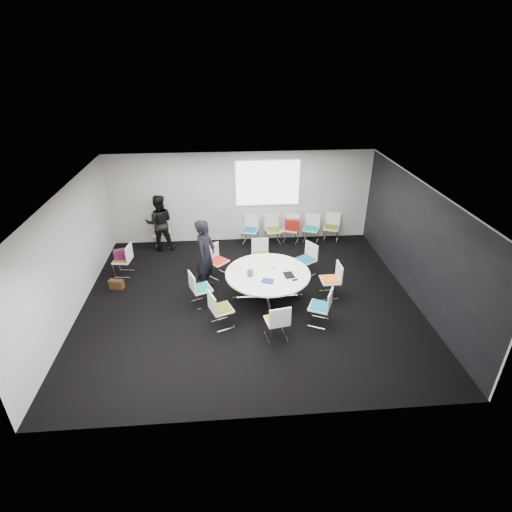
{
  "coord_description": "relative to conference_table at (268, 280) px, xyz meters",
  "views": [
    {
      "loc": [
        -0.48,
        -8.13,
        5.53
      ],
      "look_at": [
        0.2,
        0.4,
        1.0
      ],
      "focal_mm": 28.0,
      "sensor_mm": 36.0,
      "label": 1
    }
  ],
  "objects": [
    {
      "name": "chair_person_back",
      "position": [
        -2.92,
        3.13,
        -0.24
      ],
      "size": [
        0.48,
        0.47,
        0.88
      ],
      "rotation": [
        0.0,
        0.0,
        3.09
      ],
      "color": "silver",
      "rests_on": "ground"
    },
    {
      "name": "phone",
      "position": [
        0.59,
        -0.38,
        0.22
      ],
      "size": [
        0.15,
        0.1,
        0.01
      ],
      "primitive_type": "cube",
      "rotation": [
        0.0,
        0.0,
        0.24
      ],
      "color": "black",
      "rests_on": "conference_table"
    },
    {
      "name": "red_jacket",
      "position": [
        1.06,
        2.91,
        0.18
      ],
      "size": [
        0.47,
        0.28,
        0.36
      ],
      "primitive_type": "cube",
      "rotation": [
        0.17,
        0.0,
        -0.29
      ],
      "color": "#A72114",
      "rests_on": "chair_back_c"
    },
    {
      "name": "chair_ring_g",
      "position": [
        0.04,
        -1.5,
        -0.24
      ],
      "size": [
        0.53,
        0.52,
        0.88
      ],
      "rotation": [
        0.0,
        0.0,
        6.47
      ],
      "color": "silver",
      "rests_on": "ground"
    },
    {
      "name": "chair_back_c",
      "position": [
        1.07,
        3.13,
        -0.24
      ],
      "size": [
        0.6,
        0.59,
        0.88
      ],
      "rotation": [
        0.0,
        0.0,
        2.73
      ],
      "color": "silver",
      "rests_on": "ground"
    },
    {
      "name": "chair_ring_f",
      "position": [
        -1.13,
        -0.99,
        -0.24
      ],
      "size": [
        0.59,
        0.59,
        0.88
      ],
      "rotation": [
        0.0,
        0.0,
        5.09
      ],
      "color": "silver",
      "rests_on": "ground"
    },
    {
      "name": "chair_back_b",
      "position": [
        0.5,
        3.09,
        -0.24
      ],
      "size": [
        0.52,
        0.51,
        0.88
      ],
      "rotation": [
        0.0,
        0.0,
        3.3
      ],
      "color": "silver",
      "rests_on": "ground"
    },
    {
      "name": "chair_ring_e",
      "position": [
        -1.6,
        -0.11,
        -0.24
      ],
      "size": [
        0.59,
        0.6,
        0.88
      ],
      "rotation": [
        0.0,
        0.0,
        5.1
      ],
      "color": "silver",
      "rests_on": "ground"
    },
    {
      "name": "papers_front",
      "position": [
        0.74,
        -0.22,
        0.22
      ],
      "size": [
        0.32,
        0.24,
        0.0
      ],
      "primitive_type": "cube",
      "rotation": [
        0.0,
        0.0,
        0.09
      ],
      "color": "silver",
      "rests_on": "conference_table"
    },
    {
      "name": "chair_ring_d",
      "position": [
        -1.21,
        1.21,
        -0.24
      ],
      "size": [
        0.64,
        0.64,
        0.88
      ],
      "rotation": [
        0.0,
        0.0,
        3.92
      ],
      "color": "silver",
      "rests_on": "ground"
    },
    {
      "name": "chair_ring_b",
      "position": [
        1.15,
        1.1,
        -0.24
      ],
      "size": [
        0.63,
        0.63,
        0.88
      ],
      "rotation": [
        0.0,
        0.0,
        2.14
      ],
      "color": "silver",
      "rests_on": "ground"
    },
    {
      "name": "conference_table",
      "position": [
        0.0,
        0.0,
        0.0
      ],
      "size": [
        2.02,
        2.02,
        0.73
      ],
      "color": "silver",
      "rests_on": "ground"
    },
    {
      "name": "chair_back_e",
      "position": [
        2.36,
        3.13,
        -0.24
      ],
      "size": [
        0.59,
        0.59,
        0.88
      ],
      "rotation": [
        0.0,
        0.0,
        2.76
      ],
      "color": "silver",
      "rests_on": "ground"
    },
    {
      "name": "papers_right",
      "position": [
        0.64,
        0.16,
        0.22
      ],
      "size": [
        0.33,
        0.26,
        0.0
      ],
      "primitive_type": "cube",
      "rotation": [
        0.0,
        0.0,
        0.17
      ],
      "color": "white",
      "rests_on": "conference_table"
    },
    {
      "name": "laptop_lid",
      "position": [
        -0.64,
        0.07,
        0.34
      ],
      "size": [
        0.12,
        0.29,
        0.22
      ],
      "primitive_type": "cube",
      "rotation": [
        0.0,
        0.0,
        1.91
      ],
      "color": "silver",
      "rests_on": "conference_table"
    },
    {
      "name": "room_shell",
      "position": [
        -0.36,
        -0.03,
        0.88
      ],
      "size": [
        8.08,
        7.08,
        2.88
      ],
      "color": "black",
      "rests_on": "ground"
    },
    {
      "name": "chair_spare_left",
      "position": [
        -3.74,
        1.48,
        -0.24
      ],
      "size": [
        0.5,
        0.51,
        0.88
      ],
      "rotation": [
        0.0,
        0.0,
        1.44
      ],
      "color": "silver",
      "rests_on": "ground"
    },
    {
      "name": "projection_screen",
      "position": [
        0.35,
        3.43,
        1.33
      ],
      "size": [
        1.9,
        0.03,
        1.35
      ],
      "primitive_type": "cube",
      "color": "white",
      "rests_on": "room_shell"
    },
    {
      "name": "chair_ring_a",
      "position": [
        1.55,
        0.02,
        -0.24
      ],
      "size": [
        0.46,
        0.47,
        0.88
      ],
      "rotation": [
        0.0,
        0.0,
        1.6
      ],
      "color": "silver",
      "rests_on": "ground"
    },
    {
      "name": "brown_bag",
      "position": [
        -3.8,
        0.77,
        -0.4
      ],
      "size": [
        0.39,
        0.25,
        0.24
      ],
      "primitive_type": "cube",
      "rotation": [
        0.0,
        0.0,
        -0.25
      ],
      "color": "#332010",
      "rests_on": "ground"
    },
    {
      "name": "cup",
      "position": [
        0.14,
        0.19,
        0.26
      ],
      "size": [
        0.08,
        0.08,
        0.09
      ],
      "primitive_type": "cylinder",
      "color": "white",
      "rests_on": "conference_table"
    },
    {
      "name": "person_main",
      "position": [
        -1.48,
        0.61,
        0.43
      ],
      "size": [
        0.66,
        0.8,
        1.88
      ],
      "primitive_type": "imported",
      "rotation": [
        0.0,
        0.0,
        1.22
      ],
      "color": "black",
      "rests_on": "ground"
    },
    {
      "name": "chair_ring_c",
      "position": [
        -0.03,
        1.42,
        -0.24
      ],
      "size": [
        0.48,
        0.47,
        0.88
      ],
      "rotation": [
        0.0,
        0.0,
        3.2
      ],
      "color": "silver",
      "rests_on": "ground"
    },
    {
      "name": "laptop",
      "position": [
        -0.38,
        -0.0,
        0.23
      ],
      "size": [
        0.24,
        0.34,
        0.03
      ],
      "primitive_type": "imported",
      "rotation": [
        0.0,
        0.0,
        1.5
      ],
      "color": "#333338",
      "rests_on": "conference_table"
    },
    {
      "name": "chair_back_d",
      "position": [
        1.7,
        3.09,
        -0.24
      ],
      "size": [
        0.6,
        0.59,
        0.88
      ],
      "rotation": [
        0.0,
        0.0,
        2.74
      ],
      "color": "silver",
      "rests_on": "ground"
    },
    {
      "name": "tablet_folio",
      "position": [
        -0.04,
        -0.39,
        0.23
      ],
      "size": [
        0.31,
        0.28,
        0.03
      ],
      "primitive_type": "cube",
      "rotation": [
        0.0,
        0.0,
        -0.35
      ],
      "color": "navy",
      "rests_on": "conference_table"
    },
    {
      "name": "chair_back_a",
      "position": [
        -0.22,
        3.13,
        -0.24
      ],
      "size": [
        0.58,
        0.57,
        0.88
      ],
      "rotation": [
        0.0,
        0.0,
        2.82
      ],
      "color": "silver",
      "rests_on": "ground"
    },
    {
      "name": "person_back",
      "position": [
        -2.92,
        2.97,
        0.34
      ],
      "size": [
        0.89,
        0.72,
        1.72
      ],
      "primitive_type": "imported",
      "rotation": [
        0.0,
        0.0,
        3.23
      ],
      "color": "black",
      "rests_on": "ground"
    },
    {
      "name": "maroon_bag",
      "position": [
        -3.75,
        1.48,
        0.1
      ],
      "size": [
        0.42,
        0.25,
        0.28
      ],
      "primitive_type": "cube",
      "rotation": [
        0.0,
        0.0,
        0.29
      ],
      "color": "#4D1430",
      "rests_on": "chair_spare_left"
    },
    {
      "name": "notebook_black",
      "position": [
        0.48,
        -0.16,
        0.22
      ],
      "size": [
        0.26,
        0.33,
        0.02
      ],
      "primitive_type": "cube",
      "rotation": [
        0.0,
        0.0,
        0.14
      ],
      "color": "black",
      "rests_on": "conference_table"
    },
    {
      "name": "chair_ring_h",
      "position": [
        1.05,
        -1.07,
        -0.24
      ],
      "size": [
        0.6,
        0.61,
        0.88
      ],
      "rotation": [
        0.0,
        0.0,
        7.41
      ],
      "color": "silver",
      "rests_on": "ground"
    }
  ]
}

